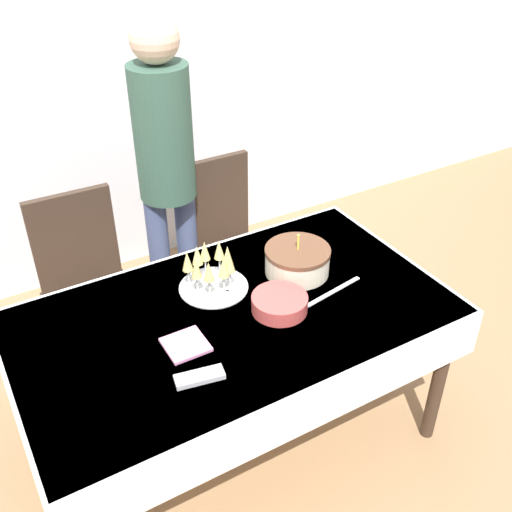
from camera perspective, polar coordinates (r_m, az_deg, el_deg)
ground_plane at (r=2.87m, az=-1.82°, el=-16.98°), size 12.00×12.00×0.00m
wall_back at (r=3.47m, az=-16.11°, el=18.07°), size 8.00×0.05×2.70m
dining_table at (r=2.41m, az=-2.09°, el=-7.28°), size 1.70×0.97×0.74m
dining_chair_far_left at (r=2.99m, az=-15.82°, el=-2.41°), size 0.43×0.43×0.95m
dining_chair_far_right at (r=3.20m, az=-3.03°, el=1.51°), size 0.42×0.42×0.95m
birthday_cake at (r=2.53m, az=3.95°, el=-0.44°), size 0.28×0.28×0.19m
champagne_tray at (r=2.42m, az=-4.28°, el=-1.12°), size 0.29×0.29×0.18m
plate_stack_main at (r=2.34m, az=2.26°, el=-4.53°), size 0.22×0.22×0.06m
cake_knife at (r=2.46m, az=7.38°, el=-3.37°), size 0.30×0.07×0.00m
fork_pile at (r=2.08m, az=-5.40°, el=-11.39°), size 0.18×0.09×0.02m
napkin_pile at (r=2.21m, az=-6.71°, el=-8.39°), size 0.15×0.15×0.01m
person_standing at (r=2.94m, az=-8.64°, el=9.28°), size 0.28×0.28×1.68m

